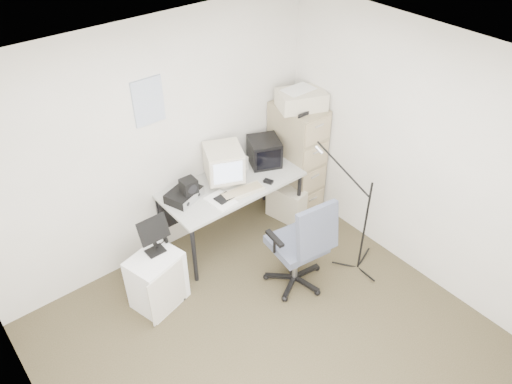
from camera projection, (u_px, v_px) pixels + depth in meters
floor at (275, 351)px, 4.44m from camera, size 3.60×3.60×0.01m
ceiling at (285, 93)px, 2.93m from camera, size 3.60×3.60×0.01m
wall_back at (156, 148)px, 4.80m from camera, size 3.60×0.02×2.50m
wall_right at (426, 163)px, 4.59m from camera, size 0.02×3.60×2.50m
wall_calendar at (148, 102)px, 4.48m from camera, size 0.30×0.02×0.44m
filing_cabinet at (296, 157)px, 5.76m from camera, size 0.40×0.60×1.30m
printer at (301, 99)px, 5.29m from camera, size 0.58×0.50×0.19m
desk at (233, 211)px, 5.43m from camera, size 1.50×0.70×0.73m
crt_monitor at (224, 166)px, 5.12m from camera, size 0.49×0.50×0.41m
crt_tv at (264, 151)px, 5.44m from camera, size 0.43×0.44×0.29m
desk_speaker at (243, 163)px, 5.38m from camera, size 0.09×0.09×0.16m
keyboard at (242, 192)px, 5.08m from camera, size 0.48×0.22×0.03m
mouse at (268, 181)px, 5.22m from camera, size 0.09×0.11×0.03m
radio_receiver at (184, 195)px, 4.98m from camera, size 0.41×0.35×0.10m
radio_speaker at (189, 186)px, 4.89m from camera, size 0.15×0.14×0.15m
papers at (221, 201)px, 4.96m from camera, size 0.24×0.31×0.02m
pc_tower at (286, 203)px, 5.78m from camera, size 0.29×0.48×0.42m
office_chair at (297, 242)px, 4.78m from camera, size 0.69×0.69×1.07m
side_cart at (157, 280)px, 4.72m from camera, size 0.55×0.48×0.58m
music_stand at (153, 235)px, 4.49m from camera, size 0.30×0.20×0.41m
headphones at (160, 241)px, 4.66m from camera, size 0.15×0.15×0.03m
mic_stand at (367, 214)px, 4.83m from camera, size 0.03×0.03×1.43m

